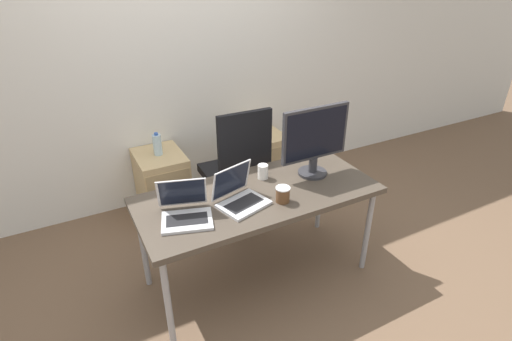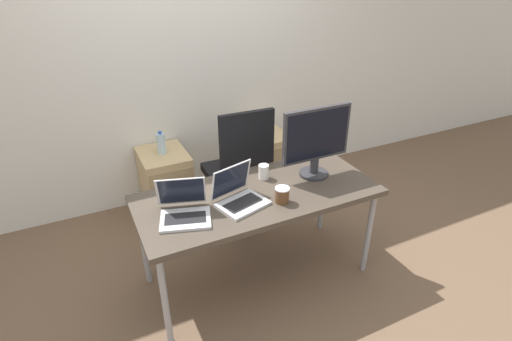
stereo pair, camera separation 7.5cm
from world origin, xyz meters
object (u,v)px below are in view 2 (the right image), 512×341
(cabinet_right, at_px, (265,161))
(water_bottle, at_px, (161,143))
(laptop_right, at_px, (239,196))
(monitor, at_px, (316,141))
(laptop_left, at_px, (184,210))
(mouse, at_px, (282,189))
(coffee_cup_brown, at_px, (282,195))
(cabinet_left, at_px, (166,183))
(coffee_cup_white, at_px, (264,172))
(office_chair, at_px, (239,181))

(cabinet_right, xyz_separation_m, water_bottle, (-1.00, 0.00, 0.39))
(laptop_right, xyz_separation_m, monitor, (0.63, 0.10, 0.22))
(laptop_left, bearing_deg, laptop_right, -0.19)
(cabinet_right, bearing_deg, water_bottle, 179.87)
(mouse, bearing_deg, coffee_cup_brown, -118.44)
(cabinet_left, xyz_separation_m, water_bottle, (-0.00, 0.00, 0.39))
(monitor, distance_m, coffee_cup_brown, 0.49)
(cabinet_left, distance_m, coffee_cup_white, 1.19)
(water_bottle, xyz_separation_m, coffee_cup_brown, (0.45, -1.31, 0.08))
(cabinet_left, bearing_deg, coffee_cup_brown, -70.84)
(laptop_right, bearing_deg, laptop_left, 179.81)
(laptop_left, bearing_deg, monitor, 5.76)
(cabinet_left, distance_m, water_bottle, 0.39)
(water_bottle, bearing_deg, laptop_left, -97.29)
(coffee_cup_brown, bearing_deg, monitor, 29.43)
(office_chair, bearing_deg, water_bottle, 139.06)
(cabinet_right, distance_m, monitor, 1.30)
(mouse, bearing_deg, cabinet_right, 67.78)
(office_chair, distance_m, laptop_right, 0.88)
(laptop_right, height_order, mouse, laptop_right)
(laptop_left, bearing_deg, water_bottle, 82.71)
(office_chair, height_order, mouse, office_chair)
(office_chair, bearing_deg, coffee_cup_brown, -94.62)
(cabinet_left, xyz_separation_m, mouse, (0.52, -1.19, 0.44))
(laptop_right, relative_size, coffee_cup_white, 3.36)
(water_bottle, height_order, coffee_cup_white, coffee_cup_white)
(office_chair, xyz_separation_m, mouse, (-0.01, -0.74, 0.32))
(coffee_cup_white, bearing_deg, laptop_left, -161.79)
(laptop_left, distance_m, laptop_right, 0.36)
(cabinet_right, distance_m, water_bottle, 1.07)
(coffee_cup_white, bearing_deg, office_chair, 86.24)
(office_chair, bearing_deg, laptop_right, -113.29)
(cabinet_left, bearing_deg, laptop_left, -97.30)
(coffee_cup_brown, bearing_deg, mouse, 61.56)
(coffee_cup_brown, bearing_deg, laptop_right, 155.46)
(water_bottle, bearing_deg, coffee_cup_white, -63.57)
(cabinet_left, xyz_separation_m, cabinet_right, (1.00, 0.00, 0.00))
(cabinet_left, height_order, mouse, mouse)
(laptop_left, relative_size, coffee_cup_white, 3.56)
(cabinet_left, height_order, laptop_left, laptop_left)
(laptop_left, bearing_deg, coffee_cup_white, 18.21)
(office_chair, relative_size, coffee_cup_brown, 10.70)
(laptop_right, distance_m, coffee_cup_white, 0.35)
(coffee_cup_white, bearing_deg, mouse, -82.43)
(coffee_cup_brown, bearing_deg, office_chair, 85.38)
(coffee_cup_white, bearing_deg, cabinet_left, 116.48)
(cabinet_right, bearing_deg, monitor, -98.77)
(coffee_cup_brown, bearing_deg, water_bottle, 109.13)
(office_chair, height_order, coffee_cup_white, office_chair)
(laptop_left, distance_m, coffee_cup_brown, 0.62)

